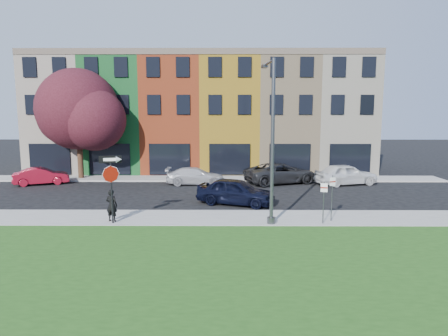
{
  "coord_description": "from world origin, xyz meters",
  "views": [
    {
      "loc": [
        -0.25,
        -16.81,
        5.52
      ],
      "look_at": [
        -0.39,
        4.0,
        2.52
      ],
      "focal_mm": 32.0,
      "sensor_mm": 36.0,
      "label": 1
    }
  ],
  "objects_px": {
    "stop_sign": "(111,176)",
    "man": "(112,205)",
    "sedan_near": "(236,191)",
    "street_lamp": "(272,142)"
  },
  "relations": [
    {
      "from": "stop_sign",
      "to": "man",
      "type": "height_order",
      "value": "stop_sign"
    },
    {
      "from": "stop_sign",
      "to": "man",
      "type": "bearing_deg",
      "value": 98.96
    },
    {
      "from": "stop_sign",
      "to": "man",
      "type": "xyz_separation_m",
      "value": [
        -0.13,
        0.35,
        -1.53
      ]
    },
    {
      "from": "sedan_near",
      "to": "street_lamp",
      "type": "distance_m",
      "value": 5.56
    },
    {
      "from": "sedan_near",
      "to": "man",
      "type": "bearing_deg",
      "value": 143.99
    },
    {
      "from": "street_lamp",
      "to": "stop_sign",
      "type": "bearing_deg",
      "value": 175.49
    },
    {
      "from": "stop_sign",
      "to": "sedan_near",
      "type": "bearing_deg",
      "value": 25.6
    },
    {
      "from": "stop_sign",
      "to": "sedan_near",
      "type": "height_order",
      "value": "stop_sign"
    },
    {
      "from": "man",
      "to": "street_lamp",
      "type": "height_order",
      "value": "street_lamp"
    },
    {
      "from": "stop_sign",
      "to": "sedan_near",
      "type": "relative_size",
      "value": 0.66
    }
  ]
}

